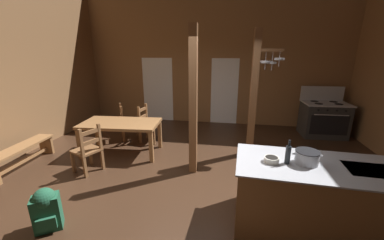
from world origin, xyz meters
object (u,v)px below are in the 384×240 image
(ladderback_chair_by_post, at_px, (128,123))
(backpack, at_px, (46,208))
(stove_range, at_px, (323,119))
(bench_along_left_wall, at_px, (21,153))
(stockpot_on_counter, at_px, (307,157))
(mixing_bowl_on_counter, at_px, (271,160))
(ladderback_chair_at_table_end, at_px, (148,124))
(kitchen_island, at_px, (320,198))
(dining_table, at_px, (121,126))
(bottle_tall_on_counter, at_px, (288,154))
(ladderback_chair_near_window, at_px, (88,150))

(ladderback_chair_by_post, height_order, backpack, ladderback_chair_by_post)
(stove_range, distance_m, ladderback_chair_by_post, 5.31)
(stove_range, distance_m, bench_along_left_wall, 7.27)
(stockpot_on_counter, relative_size, mixing_bowl_on_counter, 1.92)
(ladderback_chair_at_table_end, bearing_deg, ladderback_chair_by_post, 175.00)
(ladderback_chair_at_table_end, xyz_separation_m, mixing_bowl_on_counter, (2.62, -2.60, 0.51))
(stockpot_on_counter, bearing_deg, kitchen_island, -2.97)
(kitchen_island, relative_size, bench_along_left_wall, 1.52)
(stove_range, height_order, bench_along_left_wall, stove_range)
(stove_range, bearing_deg, mixing_bowl_on_counter, -117.42)
(ladderback_chair_at_table_end, bearing_deg, dining_table, -113.24)
(ladderback_chair_by_post, relative_size, ladderback_chair_at_table_end, 1.00)
(dining_table, height_order, ladderback_chair_by_post, ladderback_chair_by_post)
(ladderback_chair_by_post, xyz_separation_m, bottle_tall_on_counter, (3.39, -2.66, 0.60))
(ladderback_chair_at_table_end, bearing_deg, bottle_tall_on_counter, -42.91)
(bottle_tall_on_counter, bearing_deg, ladderback_chair_by_post, 141.91)
(backpack, relative_size, stockpot_on_counter, 1.67)
(stove_range, xyz_separation_m, bench_along_left_wall, (-6.63, -2.98, -0.18))
(dining_table, xyz_separation_m, stockpot_on_counter, (3.38, -1.77, 0.36))
(kitchen_island, distance_m, stockpot_on_counter, 0.60)
(bench_along_left_wall, xyz_separation_m, backpack, (1.81, -1.43, 0.01))
(dining_table, xyz_separation_m, bench_along_left_wall, (-1.69, -0.97, -0.35))
(bench_along_left_wall, xyz_separation_m, stockpot_on_counter, (5.07, -0.80, 0.70))
(ladderback_chair_near_window, height_order, backpack, ladderback_chair_near_window)
(backpack, xyz_separation_m, mixing_bowl_on_counter, (2.84, 0.60, 0.64))
(ladderback_chair_near_window, distance_m, backpack, 1.53)
(backpack, xyz_separation_m, bottle_tall_on_counter, (3.03, 0.59, 0.73))
(ladderback_chair_at_table_end, relative_size, mixing_bowl_on_counter, 5.11)
(stove_range, xyz_separation_m, bottle_tall_on_counter, (-1.79, -3.82, 0.57))
(backpack, height_order, bottle_tall_on_counter, bottle_tall_on_counter)
(dining_table, xyz_separation_m, backpack, (0.12, -2.40, -0.34))
(backpack, bearing_deg, kitchen_island, 10.01)
(ladderback_chair_near_window, relative_size, mixing_bowl_on_counter, 5.11)
(backpack, distance_m, stockpot_on_counter, 3.39)
(ladderback_chair_by_post, bearing_deg, backpack, -83.67)
(stockpot_on_counter, bearing_deg, ladderback_chair_at_table_end, 139.78)
(ladderback_chair_near_window, bearing_deg, bottle_tall_on_counter, -14.80)
(stockpot_on_counter, xyz_separation_m, mixing_bowl_on_counter, (-0.42, -0.03, -0.05))
(backpack, bearing_deg, stockpot_on_counter, 10.91)
(stockpot_on_counter, bearing_deg, dining_table, 152.34)
(mixing_bowl_on_counter, bearing_deg, dining_table, 148.66)
(stove_range, xyz_separation_m, dining_table, (-4.94, -2.01, 0.17))
(ladderback_chair_at_table_end, bearing_deg, ladderback_chair_near_window, -108.73)
(ladderback_chair_near_window, height_order, bottle_tall_on_counter, bottle_tall_on_counter)
(ladderback_chair_at_table_end, distance_m, bench_along_left_wall, 2.70)
(stockpot_on_counter, height_order, mixing_bowl_on_counter, stockpot_on_counter)
(stove_range, height_order, ladderback_chair_by_post, stove_range)
(dining_table, height_order, ladderback_chair_near_window, ladderback_chair_near_window)
(dining_table, xyz_separation_m, ladderback_chair_at_table_end, (0.34, 0.80, -0.20))
(ladderback_chair_by_post, relative_size, stockpot_on_counter, 2.67)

